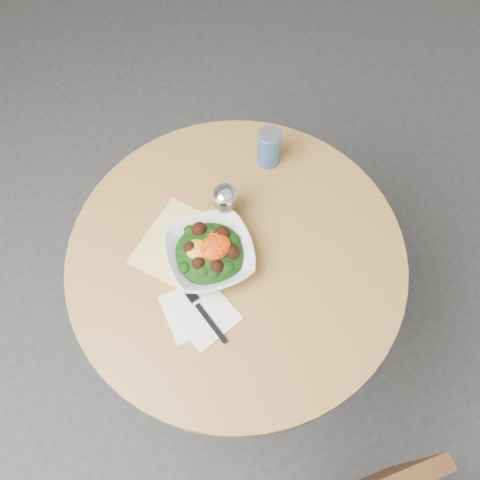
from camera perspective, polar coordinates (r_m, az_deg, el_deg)
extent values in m
plane|color=#2F2F31|center=(2.11, -0.26, -10.31)|extent=(6.00, 6.00, 0.00)
cylinder|color=black|center=(2.10, -0.27, -10.19)|extent=(0.52, 0.52, 0.03)
cylinder|color=black|center=(1.77, -0.31, -7.07)|extent=(0.10, 0.10, 0.71)
cylinder|color=#BB8843|center=(1.42, -0.39, -2.01)|extent=(0.90, 0.90, 0.04)
cube|color=yellow|center=(1.43, -6.16, -0.58)|extent=(0.30, 0.29, 0.00)
cube|color=white|center=(1.35, -5.02, -7.47)|extent=(0.15, 0.15, 0.00)
cube|color=white|center=(1.34, -3.76, -7.99)|extent=(0.16, 0.16, 0.00)
imported|color=white|center=(1.38, -3.27, -1.48)|extent=(0.27, 0.27, 0.06)
ellipsoid|color=black|center=(1.38, -3.26, -1.50)|extent=(0.18, 0.18, 0.06)
ellipsoid|color=gold|center=(1.36, -4.61, -0.99)|extent=(0.06, 0.06, 0.02)
ellipsoid|color=#F03805|center=(1.35, -2.65, -0.76)|extent=(0.08, 0.07, 0.04)
cube|color=black|center=(1.33, -3.10, -8.86)|extent=(0.03, 0.12, 0.00)
cube|color=black|center=(1.37, -5.44, -5.60)|extent=(0.03, 0.07, 0.00)
cylinder|color=silver|center=(1.42, -1.58, 3.85)|extent=(0.06, 0.06, 0.09)
cylinder|color=#A38F4C|center=(1.44, -1.56, 3.44)|extent=(0.05, 0.05, 0.05)
cylinder|color=silver|center=(1.38, -1.63, 4.90)|extent=(0.06, 0.06, 0.01)
ellipsoid|color=silver|center=(1.38, -1.63, 5.01)|extent=(0.06, 0.06, 0.03)
cylinder|color=navy|center=(1.51, 3.11, 9.78)|extent=(0.06, 0.06, 0.12)
cylinder|color=#B7B6BE|center=(1.46, 3.23, 11.20)|extent=(0.06, 0.06, 0.00)
cube|color=#B7B6BE|center=(1.47, 3.15, 11.50)|extent=(0.02, 0.02, 0.00)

